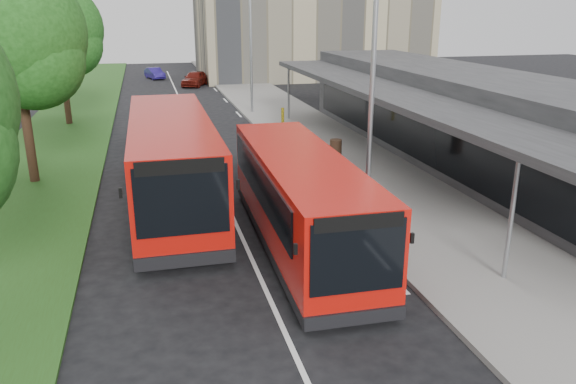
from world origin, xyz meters
name	(u,v)px	position (x,y,z in m)	size (l,w,h in m)	color
ground	(251,258)	(0.00, 0.00, 0.00)	(120.00, 120.00, 0.00)	black
pavement	(286,117)	(6.00, 20.00, 0.07)	(5.00, 80.00, 0.15)	gray
grass_verge	(68,127)	(-7.00, 20.00, 0.05)	(5.00, 80.00, 0.10)	#264C18
lane_centre_line	(198,140)	(0.00, 15.00, 0.01)	(0.12, 70.00, 0.01)	silver
kerb_dashes	(247,123)	(3.30, 19.00, 0.01)	(0.12, 56.00, 0.01)	silver
station_building	(458,116)	(10.86, 8.00, 2.04)	(7.70, 26.00, 4.00)	#29292B
tree_mid	(15,43)	(-7.01, 9.05, 5.39)	(5.19, 5.19, 8.34)	#382316
tree_far	(58,35)	(-7.01, 21.05, 5.18)	(4.99, 4.99, 8.02)	#382316
lamp_post_near	(370,74)	(4.12, 2.00, 4.72)	(1.44, 0.28, 8.00)	#93979B
lamp_post_far	(249,39)	(4.12, 22.00, 4.72)	(1.44, 0.28, 8.00)	#93979B
bus_main	(300,201)	(1.54, 0.49, 1.39)	(2.66, 9.64, 2.71)	#AF0F09
bus_second	(172,162)	(-1.80, 4.87, 1.60)	(2.99, 11.04, 3.12)	#AF0F09
litter_bin	(336,150)	(5.47, 8.85, 0.62)	(0.53, 0.53, 0.95)	#332014
bollard	(283,117)	(5.03, 16.94, 0.67)	(0.17, 0.17, 1.04)	#DEBA0B
car_near	(195,78)	(1.88, 36.82, 0.68)	(1.60, 3.97, 1.35)	#5A130C
car_far	(155,73)	(-1.46, 43.12, 0.54)	(1.15, 3.28, 1.08)	navy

